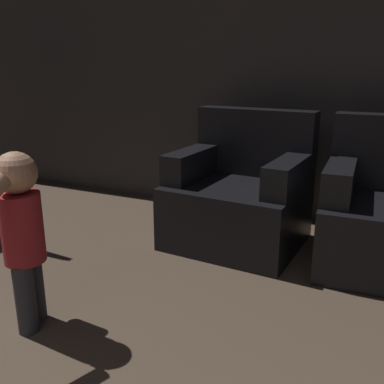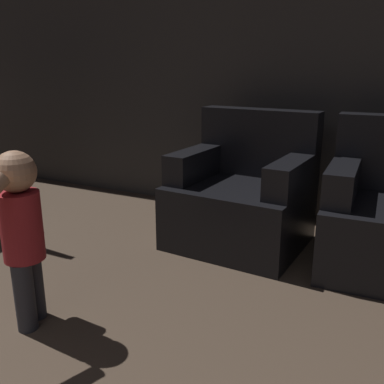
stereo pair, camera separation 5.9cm
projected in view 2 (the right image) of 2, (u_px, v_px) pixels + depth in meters
name	position (u px, v px, depth m)	size (l,w,h in m)	color
wall_back	(289.00, 48.00, 3.16)	(8.40, 0.05, 2.60)	#33302D
armchair_left	(243.00, 197.00, 2.90)	(0.89, 0.82, 0.89)	black
person_toddler	(20.00, 227.00, 1.89)	(0.18, 0.55, 0.83)	#28282D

